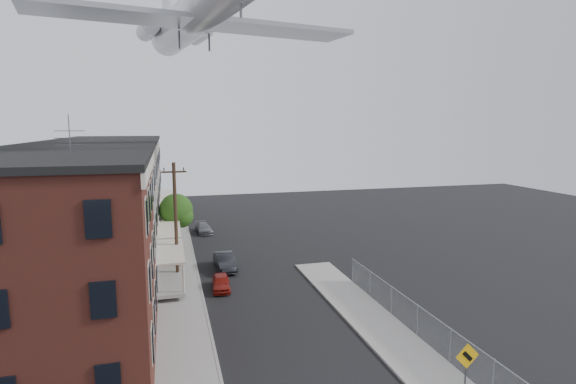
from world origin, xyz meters
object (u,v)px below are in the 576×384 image
at_px(warning_sign, 467,364).
at_px(airplane, 195,14).
at_px(car_far, 204,228).
at_px(car_mid, 225,261).
at_px(car_near, 221,283).
at_px(street_tree, 177,212).
at_px(utility_pole, 176,220).

distance_m(warning_sign, airplane, 29.82).
relative_size(car_far, airplane, 0.13).
bearing_deg(car_mid, car_far, 90.49).
relative_size(car_near, car_mid, 0.76).
height_order(warning_sign, car_far, warning_sign).
xyz_separation_m(car_near, airplane, (-0.91, 5.53, 19.57)).
height_order(warning_sign, street_tree, street_tree).
bearing_deg(airplane, car_far, 84.85).
bearing_deg(car_far, warning_sign, -82.22).
bearing_deg(airplane, street_tree, 103.32).
distance_m(car_mid, car_far, 13.32).
distance_m(street_tree, airplane, 18.21).
bearing_deg(street_tree, airplane, -76.68).
distance_m(warning_sign, street_tree, 30.96).
xyz_separation_m(car_near, car_mid, (0.86, 4.50, 0.14)).
xyz_separation_m(street_tree, car_near, (2.62, -12.72, -2.92)).
bearing_deg(car_mid, street_tree, 110.52).
height_order(utility_pole, car_far, utility_pole).
bearing_deg(car_far, airplane, -100.71).
height_order(car_near, airplane, airplane).
bearing_deg(warning_sign, utility_pole, 120.48).
xyz_separation_m(car_mid, airplane, (-1.77, 1.03, 19.42)).
bearing_deg(car_near, utility_pole, 140.60).
relative_size(warning_sign, car_far, 0.76).
xyz_separation_m(utility_pole, street_tree, (0.33, 9.92, -1.22)).
height_order(warning_sign, car_mid, warning_sign).
bearing_deg(utility_pole, airplane, 53.37).
relative_size(warning_sign, car_near, 0.90).
relative_size(utility_pole, airplane, 0.33).
xyz_separation_m(street_tree, airplane, (1.70, -7.19, 16.65)).
bearing_deg(street_tree, car_near, -78.38).
relative_size(warning_sign, car_mid, 0.69).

